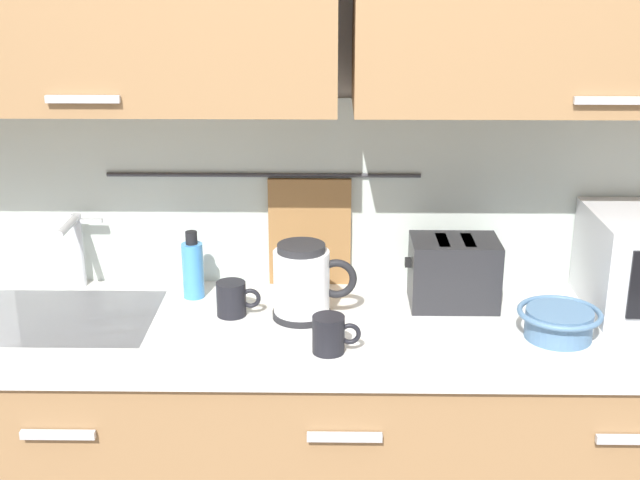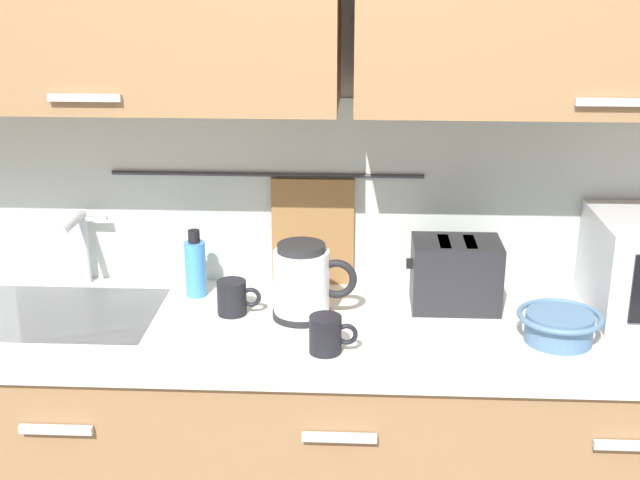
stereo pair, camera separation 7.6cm
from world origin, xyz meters
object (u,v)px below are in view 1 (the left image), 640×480
dish_soap_bottle (193,268)px  toaster (454,272)px  electric_kettle (303,282)px  mug_by_kettle (330,334)px  mug_near_sink (232,299)px  mixing_bowl (559,321)px

dish_soap_bottle → toaster: size_ratio=0.77×
electric_kettle → toaster: electric_kettle is taller
toaster → mug_by_kettle: size_ratio=2.13×
mug_by_kettle → mug_near_sink: bearing=140.0°
mixing_bowl → mug_by_kettle: bearing=-171.1°
electric_kettle → toaster: 0.42m
mixing_bowl → mug_near_sink: bearing=171.3°
electric_kettle → dish_soap_bottle: electric_kettle is taller
mixing_bowl → mug_by_kettle: (-0.58, -0.09, 0.00)m
mug_near_sink → mug_by_kettle: bearing=-40.0°
mixing_bowl → toaster: size_ratio=0.84×
mug_near_sink → mixing_bowl: size_ratio=0.56×
electric_kettle → mug_by_kettle: (0.07, -0.21, -0.05)m
mixing_bowl → mug_by_kettle: size_ratio=1.78×
mug_near_sink → toaster: size_ratio=0.47×
dish_soap_bottle → electric_kettle: bearing=-23.5°
electric_kettle → mixing_bowl: size_ratio=1.06×
dish_soap_bottle → mixing_bowl: (0.97, -0.26, -0.04)m
mug_near_sink → toaster: toaster is taller
electric_kettle → mixing_bowl: 0.67m
electric_kettle → mug_near_sink: bearing=176.7°
electric_kettle → toaster: (0.41, 0.10, -0.01)m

